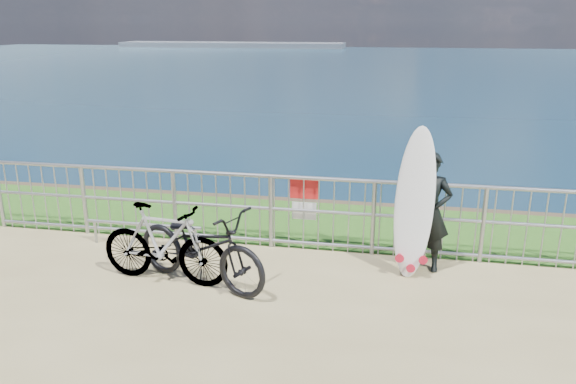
% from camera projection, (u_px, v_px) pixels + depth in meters
% --- Properties ---
extents(grass_strip, '(120.00, 120.00, 0.00)m').
position_uv_depth(grass_strip, '(315.00, 223.00, 9.37)').
color(grass_strip, '#245417').
rests_on(grass_strip, ground).
extents(seascape, '(260.00, 260.00, 5.00)m').
position_uv_depth(seascape, '(232.00, 47.00, 154.33)').
color(seascape, brown).
rests_on(seascape, ground).
extents(railing, '(10.06, 0.10, 1.13)m').
position_uv_depth(railing, '(305.00, 212.00, 8.17)').
color(railing, '#95979D').
rests_on(railing, ground).
extents(surfer, '(0.65, 0.48, 1.63)m').
position_uv_depth(surfer, '(428.00, 212.00, 7.46)').
color(surfer, black).
rests_on(surfer, ground).
extents(surfboard, '(0.61, 0.57, 1.98)m').
position_uv_depth(surfboard, '(414.00, 208.00, 7.31)').
color(surfboard, silver).
rests_on(surfboard, ground).
extents(bicycle_near, '(2.13, 1.39, 1.06)m').
position_uv_depth(bicycle_near, '(200.00, 246.00, 7.09)').
color(bicycle_near, black).
rests_on(bicycle_near, ground).
extents(bicycle_far, '(1.80, 0.67, 1.05)m').
position_uv_depth(bicycle_far, '(164.00, 244.00, 7.16)').
color(bicycle_far, black).
rests_on(bicycle_far, ground).
extents(bike_rack, '(1.80, 0.05, 0.37)m').
position_uv_depth(bike_rack, '(144.00, 227.00, 8.35)').
color(bike_rack, '#95979D').
rests_on(bike_rack, ground).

